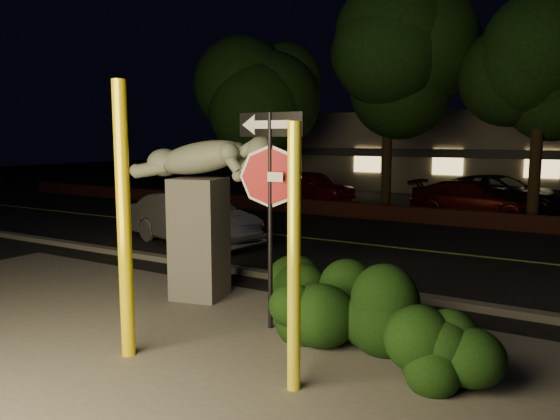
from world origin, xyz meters
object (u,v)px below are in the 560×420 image
object	(u,v)px
silver_sedan	(194,219)
parked_car_darkred	(473,199)
yellow_pole_right	(294,260)
parked_car_dark	(499,195)
yellow_pole_left	(124,222)
sculpture	(201,200)
parked_car_red	(311,186)
signpost	(270,177)

from	to	relation	value
silver_sedan	parked_car_darkred	distance (m)	10.28
yellow_pole_right	parked_car_dark	distance (m)	15.81
yellow_pole_left	parked_car_darkred	bearing A→B (deg)	86.03
yellow_pole_right	sculpture	size ratio (longest dim) A/B	1.05
yellow_pole_right	parked_car_darkred	distance (m)	14.79
sculpture	silver_sedan	world-z (taller)	sculpture
silver_sedan	parked_car_red	world-z (taller)	parked_car_red
signpost	sculpture	distance (m)	1.98
sculpture	parked_car_darkred	bearing A→B (deg)	68.36
parked_car_red	parked_car_darkred	xyz separation A→B (m)	(6.85, -0.90, -0.06)
yellow_pole_right	parked_car_red	distance (m)	17.59
yellow_pole_right	signpost	size ratio (longest dim) A/B	0.94
parked_car_dark	silver_sedan	bearing A→B (deg)	160.82
yellow_pole_left	sculpture	xyz separation A→B (m)	(-0.79, 2.44, -0.01)
silver_sedan	parked_car_red	xyz separation A→B (m)	(-1.82, 9.86, 0.01)
parked_car_dark	yellow_pole_right	bearing A→B (deg)	-167.63
parked_car_red	signpost	bearing A→B (deg)	-143.68
signpost	silver_sedan	world-z (taller)	signpost
yellow_pole_right	signpost	world-z (taller)	signpost
yellow_pole_left	parked_car_red	world-z (taller)	yellow_pole_left
silver_sedan	parked_car_darkred	world-z (taller)	silver_sedan
yellow_pole_left	sculpture	world-z (taller)	yellow_pole_left
yellow_pole_left	parked_car_dark	size ratio (longest dim) A/B	0.68
signpost	parked_car_red	xyz separation A→B (m)	(-6.82, 14.12, -1.51)
signpost	parked_car_darkred	bearing A→B (deg)	92.41
yellow_pole_left	silver_sedan	bearing A→B (deg)	123.61
yellow_pole_right	parked_car_darkred	world-z (taller)	yellow_pole_right
yellow_pole_right	sculpture	world-z (taller)	yellow_pole_right
yellow_pole_left	yellow_pole_right	distance (m)	2.27
yellow_pole_right	yellow_pole_left	bearing A→B (deg)	-173.36
silver_sedan	parked_car_red	size ratio (longest dim) A/B	1.02
yellow_pole_right	parked_car_dark	world-z (taller)	yellow_pole_right
sculpture	silver_sedan	bearing A→B (deg)	118.59
parked_car_dark	sculpture	bearing A→B (deg)	-179.99
signpost	sculpture	bearing A→B (deg)	161.69
parked_car_red	silver_sedan	bearing A→B (deg)	-159.02
silver_sedan	signpost	bearing A→B (deg)	-116.42
sculpture	parked_car_red	distance (m)	14.37
yellow_pole_right	silver_sedan	size ratio (longest dim) A/B	0.71
sculpture	parked_car_darkred	size ratio (longest dim) A/B	0.64
sculpture	silver_sedan	size ratio (longest dim) A/B	0.68
yellow_pole_right	parked_car_dark	xyz separation A→B (m)	(-0.54, 15.79, -0.75)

